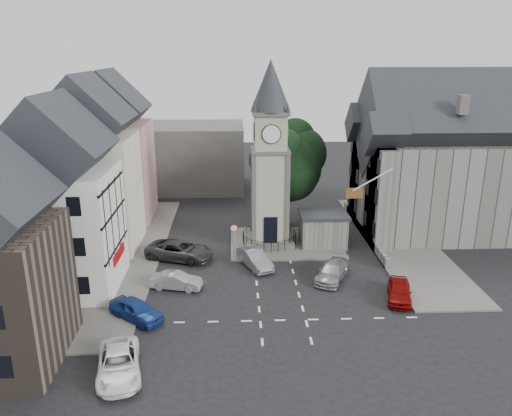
{
  "coord_description": "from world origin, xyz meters",
  "views": [
    {
      "loc": [
        -2.98,
        -34.38,
        17.05
      ],
      "look_at": [
        -1.34,
        5.0,
        4.42
      ],
      "focal_mm": 35.0,
      "sensor_mm": 36.0,
      "label": 1
    }
  ],
  "objects_px": {
    "car_west_blue": "(136,310)",
    "pedestrian": "(393,231)",
    "stone_shelter": "(323,229)",
    "clock_tower": "(270,157)",
    "car_east_red": "(399,291)"
  },
  "relations": [
    {
      "from": "stone_shelter",
      "to": "clock_tower",
      "type": "bearing_deg",
      "value": 174.16
    },
    {
      "from": "car_west_blue",
      "to": "car_east_red",
      "type": "distance_m",
      "value": 18.24
    },
    {
      "from": "car_east_red",
      "to": "pedestrian",
      "type": "relative_size",
      "value": 2.11
    },
    {
      "from": "stone_shelter",
      "to": "car_east_red",
      "type": "distance_m",
      "value": 11.17
    },
    {
      "from": "car_east_red",
      "to": "pedestrian",
      "type": "height_order",
      "value": "pedestrian"
    },
    {
      "from": "pedestrian",
      "to": "car_east_red",
      "type": "bearing_deg",
      "value": 40.45
    },
    {
      "from": "stone_shelter",
      "to": "car_west_blue",
      "type": "xyz_separation_m",
      "value": [
        -14.44,
        -12.46,
        -0.85
      ]
    },
    {
      "from": "pedestrian",
      "to": "clock_tower",
      "type": "bearing_deg",
      "value": -33.08
    },
    {
      "from": "stone_shelter",
      "to": "pedestrian",
      "type": "height_order",
      "value": "stone_shelter"
    },
    {
      "from": "car_west_blue",
      "to": "car_east_red",
      "type": "height_order",
      "value": "car_west_blue"
    },
    {
      "from": "clock_tower",
      "to": "stone_shelter",
      "type": "height_order",
      "value": "clock_tower"
    },
    {
      "from": "stone_shelter",
      "to": "car_west_blue",
      "type": "bearing_deg",
      "value": -139.21
    },
    {
      "from": "stone_shelter",
      "to": "car_east_red",
      "type": "bearing_deg",
      "value": -70.59
    },
    {
      "from": "car_west_blue",
      "to": "pedestrian",
      "type": "height_order",
      "value": "pedestrian"
    },
    {
      "from": "car_west_blue",
      "to": "pedestrian",
      "type": "distance_m",
      "value": 24.96
    }
  ]
}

